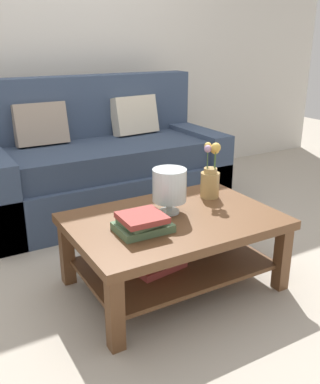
{
  "coord_description": "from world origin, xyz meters",
  "views": [
    {
      "loc": [
        -1.15,
        -2.25,
        1.35
      ],
      "look_at": [
        -0.0,
        -0.26,
        0.52
      ],
      "focal_mm": 40.28,
      "sensor_mm": 36.0,
      "label": 1
    }
  ],
  "objects_px": {
    "flower_pitcher": "(210,177)",
    "book_stack_main": "(143,223)",
    "glass_hurricane_vase": "(169,186)",
    "coffee_table": "(172,237)",
    "couch": "(102,165)"
  },
  "relations": [
    {
      "from": "flower_pitcher",
      "to": "book_stack_main",
      "type": "bearing_deg",
      "value": -158.31
    },
    {
      "from": "glass_hurricane_vase",
      "to": "flower_pitcher",
      "type": "xyz_separation_m",
      "value": [
        0.35,
        0.09,
        -0.03
      ]
    },
    {
      "from": "coffee_table",
      "to": "glass_hurricane_vase",
      "type": "relative_size",
      "value": 4.45
    },
    {
      "from": "glass_hurricane_vase",
      "to": "flower_pitcher",
      "type": "height_order",
      "value": "flower_pitcher"
    },
    {
      "from": "couch",
      "to": "book_stack_main",
      "type": "distance_m",
      "value": 1.47
    },
    {
      "from": "glass_hurricane_vase",
      "to": "book_stack_main",
      "type": "bearing_deg",
      "value": -149.75
    },
    {
      "from": "book_stack_main",
      "to": "coffee_table",
      "type": "bearing_deg",
      "value": 18.54
    },
    {
      "from": "flower_pitcher",
      "to": "coffee_table",
      "type": "bearing_deg",
      "value": -156.48
    },
    {
      "from": "couch",
      "to": "flower_pitcher",
      "type": "height_order",
      "value": "couch"
    },
    {
      "from": "couch",
      "to": "flower_pitcher",
      "type": "xyz_separation_m",
      "value": [
        0.23,
        -1.18,
        0.19
      ]
    },
    {
      "from": "book_stack_main",
      "to": "glass_hurricane_vase",
      "type": "distance_m",
      "value": 0.3
    },
    {
      "from": "glass_hurricane_vase",
      "to": "flower_pitcher",
      "type": "bearing_deg",
      "value": 14.96
    },
    {
      "from": "couch",
      "to": "flower_pitcher",
      "type": "relative_size",
      "value": 5.5
    },
    {
      "from": "book_stack_main",
      "to": "flower_pitcher",
      "type": "bearing_deg",
      "value": 21.69
    },
    {
      "from": "coffee_table",
      "to": "book_stack_main",
      "type": "bearing_deg",
      "value": -161.46
    }
  ]
}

